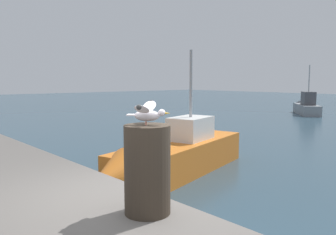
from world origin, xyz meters
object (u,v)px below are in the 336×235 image
(boat_orange, at_px, (170,158))
(seagull, at_px, (147,112))
(mooring_post, at_px, (147,170))
(boat_grey, at_px, (305,107))

(boat_orange, bearing_deg, seagull, -43.94)
(mooring_post, xyz_separation_m, boat_grey, (-10.05, 22.71, -1.18))
(mooring_post, height_order, boat_grey, boat_grey)
(mooring_post, xyz_separation_m, boat_orange, (-4.12, 3.97, -1.21))
(mooring_post, height_order, boat_orange, boat_orange)
(seagull, bearing_deg, boat_grey, 113.87)
(seagull, xyz_separation_m, boat_orange, (-4.12, 3.97, -1.73))
(mooring_post, relative_size, seagull, 1.47)
(mooring_post, height_order, seagull, seagull)
(boat_orange, xyz_separation_m, boat_grey, (-5.93, 18.74, 0.02))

